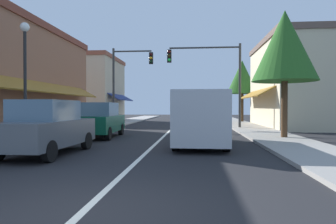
% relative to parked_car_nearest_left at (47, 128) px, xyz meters
% --- Properties ---
extents(ground_plane, '(80.00, 80.00, 0.00)m').
position_rel_parked_car_nearest_left_xyz_m(ground_plane, '(3.14, 12.66, -0.88)').
color(ground_plane, black).
extents(sidewalk_left, '(2.60, 56.00, 0.12)m').
position_rel_parked_car_nearest_left_xyz_m(sidewalk_left, '(-2.36, 12.66, -0.82)').
color(sidewalk_left, '#A39E99').
rests_on(sidewalk_left, ground).
extents(sidewalk_right, '(2.60, 56.00, 0.12)m').
position_rel_parked_car_nearest_left_xyz_m(sidewalk_right, '(8.64, 12.66, -0.82)').
color(sidewalk_right, gray).
rests_on(sidewalk_right, ground).
extents(lane_center_stripe, '(0.14, 52.00, 0.01)m').
position_rel_parked_car_nearest_left_xyz_m(lane_center_stripe, '(3.14, 12.66, -0.88)').
color(lane_center_stripe, silver).
rests_on(lane_center_stripe, ground).
extents(storefront_right_block, '(6.58, 10.20, 6.68)m').
position_rel_parked_car_nearest_left_xyz_m(storefront_right_block, '(12.57, 14.66, 2.47)').
color(storefront_right_block, beige).
rests_on(storefront_right_block, ground).
extents(storefront_far_left, '(6.92, 8.20, 6.89)m').
position_rel_parked_car_nearest_left_xyz_m(storefront_far_left, '(-6.45, 22.66, 2.57)').
color(storefront_far_left, '#BCAD8E').
rests_on(storefront_far_left, ground).
extents(parked_car_nearest_left, '(1.88, 4.15, 1.77)m').
position_rel_parked_car_nearest_left_xyz_m(parked_car_nearest_left, '(0.00, 0.00, 0.00)').
color(parked_car_nearest_left, '#4C5156').
rests_on(parked_car_nearest_left, ground).
extents(parked_car_second_left, '(1.87, 4.15, 1.77)m').
position_rel_parked_car_nearest_left_xyz_m(parked_car_second_left, '(-0.03, 5.62, 0.00)').
color(parked_car_second_left, '#0F4C33').
rests_on(parked_car_second_left, ground).
extents(van_in_lane, '(2.10, 5.22, 2.12)m').
position_rel_parked_car_nearest_left_xyz_m(van_in_lane, '(5.03, 2.79, 0.27)').
color(van_in_lane, '#B2B7BC').
rests_on(van_in_lane, ground).
extents(traffic_signal_mast_arm, '(5.23, 0.50, 6.03)m').
position_rel_parked_car_nearest_left_xyz_m(traffic_signal_mast_arm, '(6.20, 12.41, 3.23)').
color(traffic_signal_mast_arm, '#333333').
rests_on(traffic_signal_mast_arm, ground).
extents(traffic_signal_left_corner, '(3.28, 0.50, 6.19)m').
position_rel_parked_car_nearest_left_xyz_m(traffic_signal_left_corner, '(-0.65, 14.23, 3.19)').
color(traffic_signal_left_corner, '#333333').
rests_on(traffic_signal_left_corner, ground).
extents(street_lamp_left_near, '(0.36, 0.36, 4.86)m').
position_rel_parked_car_nearest_left_xyz_m(street_lamp_left_near, '(-1.86, 1.97, 2.39)').
color(street_lamp_left_near, black).
rests_on(street_lamp_left_near, ground).
extents(tree_right_near, '(3.06, 3.06, 6.13)m').
position_rel_parked_car_nearest_left_xyz_m(tree_right_near, '(9.02, 5.44, 3.55)').
color(tree_right_near, '#4C331E').
rests_on(tree_right_near, ground).
extents(tree_right_far, '(3.00, 3.00, 6.19)m').
position_rel_parked_car_nearest_left_xyz_m(tree_right_far, '(9.45, 21.43, 3.64)').
color(tree_right_far, '#4C331E').
rests_on(tree_right_far, ground).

